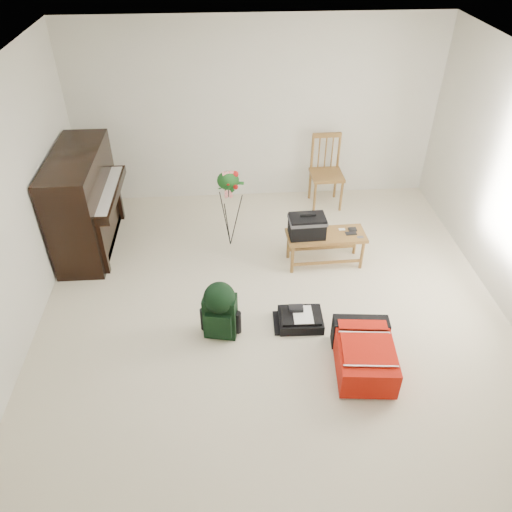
{
  "coord_description": "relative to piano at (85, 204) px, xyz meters",
  "views": [
    {
      "loc": [
        -0.46,
        -3.79,
        3.76
      ],
      "look_at": [
        -0.17,
        0.35,
        0.63
      ],
      "focal_mm": 35.0,
      "sensor_mm": 36.0,
      "label": 1
    }
  ],
  "objects": [
    {
      "name": "wall_back",
      "position": [
        2.19,
        1.15,
        0.65
      ],
      "size": [
        5.0,
        0.04,
        2.5
      ],
      "primitive_type": "cube",
      "color": "silver",
      "rests_on": "floor"
    },
    {
      "name": "dining_chair",
      "position": [
        3.15,
        0.81,
        -0.11
      ],
      "size": [
        0.45,
        0.45,
        1.01
      ],
      "rotation": [
        0.0,
        0.0,
        0.02
      ],
      "color": "olive",
      "rests_on": "floor"
    },
    {
      "name": "green_backpack",
      "position": [
        1.62,
        -1.72,
        -0.24
      ],
      "size": [
        0.36,
        0.33,
        0.65
      ],
      "rotation": [
        0.0,
        0.0,
        -0.2
      ],
      "color": "black",
      "rests_on": "floor"
    },
    {
      "name": "flower_stand",
      "position": [
        1.76,
        -0.13,
        -0.07
      ],
      "size": [
        0.39,
        0.39,
        1.08
      ],
      "rotation": [
        0.0,
        0.0,
        0.18
      ],
      "color": "black",
      "rests_on": "floor"
    },
    {
      "name": "red_suitcase",
      "position": [
        2.97,
        -2.21,
        -0.42
      ],
      "size": [
        0.6,
        0.83,
        0.33
      ],
      "rotation": [
        0.0,
        0.0,
        -0.1
      ],
      "color": "red",
      "rests_on": "floor"
    },
    {
      "name": "floor",
      "position": [
        2.19,
        -1.6,
        -0.6
      ],
      "size": [
        5.0,
        5.5,
        0.01
      ],
      "primitive_type": "cube",
      "color": "beige",
      "rests_on": "ground"
    },
    {
      "name": "bench",
      "position": [
        2.73,
        -0.6,
        -0.09
      ],
      "size": [
        0.95,
        0.41,
        0.72
      ],
      "rotation": [
        0.0,
        0.0,
        0.03
      ],
      "color": "olive",
      "rests_on": "floor"
    },
    {
      "name": "piano",
      "position": [
        0.0,
        0.0,
        0.0
      ],
      "size": [
        0.71,
        1.5,
        1.25
      ],
      "color": "black",
      "rests_on": "floor"
    },
    {
      "name": "black_duffel",
      "position": [
        2.46,
        -1.64,
        -0.53
      ],
      "size": [
        0.47,
        0.38,
        0.19
      ],
      "rotation": [
        0.0,
        0.0,
        -0.03
      ],
      "color": "black",
      "rests_on": "floor"
    },
    {
      "name": "ceiling",
      "position": [
        2.19,
        -1.6,
        1.9
      ],
      "size": [
        5.0,
        5.5,
        0.01
      ],
      "primitive_type": "cube",
      "color": "white",
      "rests_on": "wall_back"
    }
  ]
}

